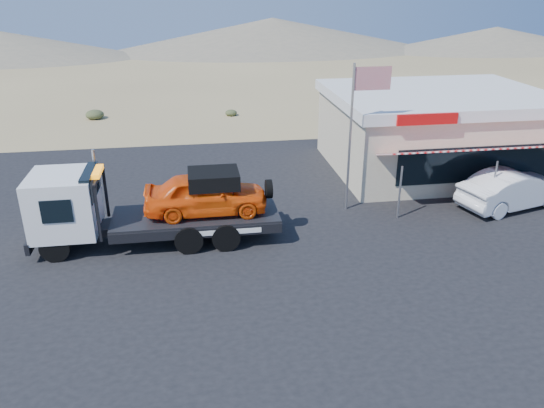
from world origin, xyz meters
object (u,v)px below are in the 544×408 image
object	(u,v)px
tow_truck	(150,203)
flagpole	(357,121)
jerky_store	(435,130)
white_sedan	(513,189)

from	to	relation	value
tow_truck	flagpole	bearing A→B (deg)	12.40
tow_truck	jerky_store	size ratio (longest dim) A/B	0.83
tow_truck	jerky_store	bearing A→B (deg)	24.61
tow_truck	flagpole	world-z (taller)	flagpole
jerky_store	flagpole	size ratio (longest dim) A/B	1.73
tow_truck	white_sedan	size ratio (longest dim) A/B	1.77
white_sedan	jerky_store	distance (m)	5.59
white_sedan	jerky_store	bearing A→B (deg)	-3.14
jerky_store	flagpole	world-z (taller)	flagpole
tow_truck	flagpole	size ratio (longest dim) A/B	1.44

